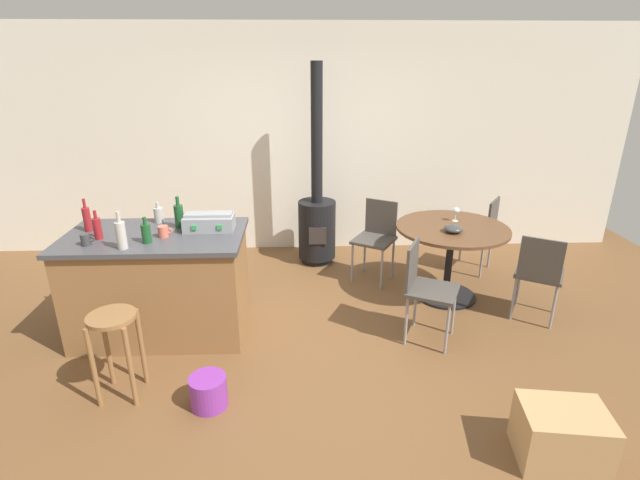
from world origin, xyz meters
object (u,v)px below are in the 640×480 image
plastic_bucket (208,392)px  bottle_4 (87,219)px  kitchen_island (160,284)px  wooden_stool (115,337)px  bottle_0 (146,233)px  cup_1 (86,240)px  bottle_3 (159,215)px  cup_0 (163,231)px  bottle_2 (179,215)px  wood_stove (317,217)px  toolbox (209,222)px  bottle_5 (121,235)px  serving_bowl (453,229)px  folding_chair_far (480,229)px  folding_chair_left (376,234)px  cardboard_box (561,435)px  folding_chair_right (425,284)px  dining_table (451,243)px  bottle_1 (97,228)px  wine_glass (456,211)px  folding_chair_near (539,271)px

plastic_bucket → bottle_4: bearing=135.4°
kitchen_island → wooden_stool: bearing=-95.0°
bottle_0 → cup_1: 0.47m
bottle_3 → cup_0: 0.41m
bottle_2 → bottle_4: bearing=-174.9°
wood_stove → cup_0: bearing=-129.8°
toolbox → bottle_5: (-0.60, -0.41, 0.05)m
serving_bowl → plastic_bucket: size_ratio=0.68×
folding_chair_far → cup_0: cup_0 is taller
folding_chair_far → plastic_bucket: folding_chair_far is taller
bottle_3 → plastic_bucket: bottle_3 is taller
folding_chair_far → folding_chair_left: size_ratio=0.99×
cardboard_box → folding_chair_left: bearing=105.9°
folding_chair_right → cardboard_box: bearing=-69.5°
wooden_stool → plastic_bucket: size_ratio=2.50×
folding_chair_far → cup_0: bearing=-158.6°
dining_table → folding_chair_right: bearing=-120.4°
folding_chair_left → bottle_1: 2.75m
folding_chair_far → wood_stove: (-1.83, 0.35, 0.04)m
kitchen_island → toolbox: bearing=11.8°
toolbox → bottle_3: size_ratio=2.27×
toolbox → bottle_2: bottle_2 is taller
wood_stove → bottle_5: (-1.57, -1.83, 0.49)m
bottle_0 → cardboard_box: bottle_0 is taller
toolbox → bottle_0: bottle_0 is taller
bottle_4 → bottle_2: bearing=5.1°
serving_bowl → bottle_5: bearing=-166.1°
wooden_stool → wood_stove: wood_stove is taller
bottle_1 → bottle_4: 0.25m
folding_chair_far → bottle_5: (-3.40, -1.48, 0.53)m
folding_chair_right → toolbox: size_ratio=2.08×
dining_table → toolbox: size_ratio=2.61×
folding_chair_right → wine_glass: (0.52, 0.92, 0.35)m
folding_chair_far → serving_bowl: 1.01m
serving_bowl → plastic_bucket: bearing=-146.2°
bottle_4 → bottle_0: bearing=-26.9°
bottle_1 → cardboard_box: 3.65m
kitchen_island → bottle_2: (0.18, 0.17, 0.57)m
toolbox → bottle_3: bearing=155.5°
bottle_2 → serving_bowl: bottle_2 is taller
cup_0 → bottle_1: bearing=-177.6°
wood_stove → bottle_4: bearing=-144.8°
folding_chair_near → cardboard_box: folding_chair_near is taller
folding_chair_near → cup_0: size_ratio=7.12×
folding_chair_left → bottle_2: bottle_2 is taller
folding_chair_left → wine_glass: 0.88m
cup_0 → wine_glass: cup_0 is taller
bottle_0 → bottle_1: bottle_1 is taller
kitchen_island → bottle_3: bearing=96.6°
folding_chair_right → serving_bowl: folding_chair_right is taller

